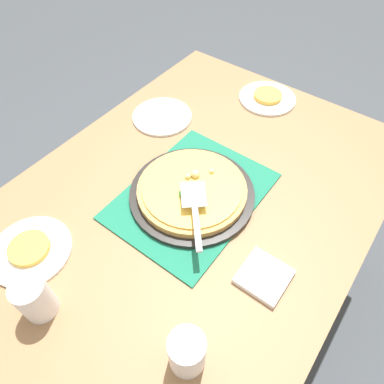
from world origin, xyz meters
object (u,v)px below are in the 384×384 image
cup_far (187,352)px  served_slice_left (268,95)px  pizza_pan (192,193)px  plate_far_right (31,251)px  pizza (192,189)px  cup_corner (35,298)px  napkin_stack (264,276)px  pizza_server (195,208)px  plate_near_left (267,98)px  plate_side (162,116)px  served_slice_right (29,248)px

cup_far → served_slice_left: bearing=-161.0°
pizza_pan → plate_far_right: pizza_pan is taller
pizza → cup_far: (0.38, 0.27, 0.03)m
plate_far_right → cup_corner: size_ratio=1.83×
napkin_stack → cup_far: bearing=-7.9°
cup_far → pizza_pan: bearing=-144.6°
plate_far_right → pizza_server: size_ratio=1.09×
pizza_server → cup_corner: bearing=-19.1°
pizza_pan → cup_far: (0.38, 0.27, 0.05)m
pizza_pan → pizza_server: bearing=41.2°
served_slice_left → pizza_pan: bearing=5.5°
cup_corner → pizza_server: 0.45m
plate_far_right → napkin_stack: (-0.31, 0.54, 0.00)m
cup_corner → napkin_stack: size_ratio=1.00×
plate_near_left → served_slice_left: bearing=-90.0°
pizza_pan → napkin_stack: 0.33m
plate_side → pizza_pan: bearing=53.2°
pizza_pan → cup_far: cup_far is taller
plate_far_right → napkin_stack: size_ratio=1.83×
pizza → cup_far: cup_far is taller
pizza_pan → pizza: size_ratio=1.15×
served_slice_right → served_slice_left: bearing=169.6°
served_slice_right → napkin_stack: served_slice_right is taller
plate_side → served_slice_right: bearing=6.9°
pizza_pan → pizza_server: 0.11m
plate_far_right → cup_far: cup_far is taller
pizza_pan → served_slice_right: size_ratio=3.45×
plate_far_right → cup_corner: (0.08, 0.15, 0.06)m
pizza → pizza_server: size_ratio=1.64×
pizza → pizza_server: pizza_server is taller
pizza → plate_far_right: pizza is taller
pizza → served_slice_left: (-0.57, -0.06, -0.02)m
pizza_pan → served_slice_right: (0.42, -0.24, 0.01)m
pizza → cup_far: bearing=35.4°
cup_corner → napkin_stack: (-0.39, 0.39, -0.05)m
pizza_pan → napkin_stack: bearing=71.1°
plate_far_right → served_slice_left: bearing=169.6°
plate_near_left → napkin_stack: bearing=28.4°
pizza → napkin_stack: size_ratio=2.75×
cup_corner → napkin_stack: cup_corner is taller
pizza_pan → plate_near_left: pizza_pan is taller
plate_side → pizza_server: bearing=50.8°
plate_near_left → pizza: bearing=5.5°
pizza → served_slice_right: 0.48m
pizza_pan → plate_side: (-0.24, -0.31, -0.01)m
pizza_pan → plate_side: bearing=-126.8°
served_slice_left → cup_corner: cup_corner is taller
pizza_pan → pizza_server: size_ratio=1.89×
plate_side → served_slice_left: 0.42m
served_slice_right → plate_near_left: bearing=169.6°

